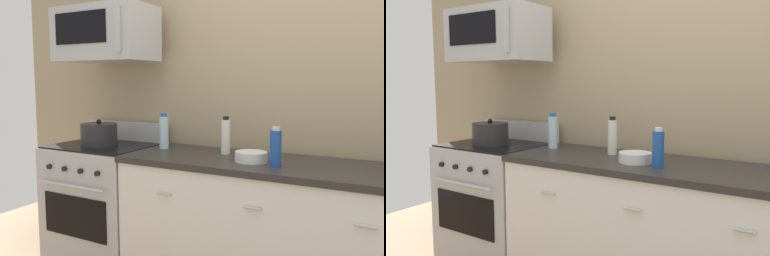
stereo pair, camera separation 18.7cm
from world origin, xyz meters
TOP-DOWN VIEW (x-y plane):
  - back_wall at (0.00, 0.41)m, footprint 5.55×0.10m
  - counter_unit at (-0.00, -0.00)m, footprint 2.46×0.66m
  - range_oven at (-1.60, 0.00)m, footprint 0.76×0.69m
  - microwave at (-1.60, 0.05)m, footprint 0.74×0.44m
  - bottle_vinegar_white at (-0.64, 0.11)m, footprint 0.06×0.06m
  - bottle_water_clear at (-1.11, 0.09)m, footprint 0.07×0.07m
  - bottle_soda_blue at (-0.23, -0.12)m, footprint 0.07×0.07m
  - bowl_white_ceramic at (-0.40, -0.05)m, footprint 0.20×0.20m
  - stockpot at (-1.60, -0.05)m, footprint 0.27×0.27m

SIDE VIEW (x-z plane):
  - counter_unit at x=0.00m, z-range 0.00..0.92m
  - range_oven at x=-1.60m, z-range -0.07..1.00m
  - bowl_white_ceramic at x=-0.40m, z-range 0.92..0.98m
  - stockpot at x=-1.60m, z-range 0.91..1.10m
  - bottle_soda_blue at x=-0.23m, z-range 0.91..1.14m
  - bottle_vinegar_white at x=-0.64m, z-range 0.91..1.17m
  - bottle_water_clear at x=-1.11m, z-range 0.91..1.17m
  - back_wall at x=0.00m, z-range 0.00..2.70m
  - microwave at x=-1.60m, z-range 1.55..1.95m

